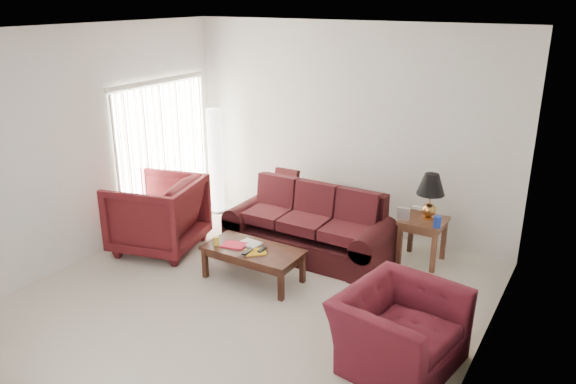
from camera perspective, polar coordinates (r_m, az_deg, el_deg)
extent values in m
plane|color=beige|center=(6.64, -3.82, -10.71)|extent=(5.00, 5.00, 0.00)
cube|color=silver|center=(8.59, -12.47, 3.82)|extent=(0.10, 2.00, 2.16)
cube|color=black|center=(8.39, -0.16, 1.10)|extent=(0.37, 0.19, 0.38)
cube|color=silver|center=(7.34, 11.65, -2.16)|extent=(0.16, 0.08, 0.16)
cylinder|color=#1835A1|center=(7.18, 14.93, -2.95)|extent=(0.11, 0.11, 0.15)
cube|color=silver|center=(7.60, 13.01, -1.51)|extent=(0.14, 0.17, 0.05)
imported|color=#481014|center=(7.82, -13.12, -2.23)|extent=(1.34, 1.32, 1.01)
imported|color=#49101B|center=(5.51, 11.22, -13.57)|extent=(1.16, 1.28, 0.73)
cube|color=red|center=(6.93, -5.51, -5.38)|extent=(0.32, 0.26, 0.02)
cube|color=white|center=(6.97, -3.86, -5.21)|extent=(0.29, 0.23, 0.02)
cube|color=gold|center=(6.74, -3.32, -6.11)|extent=(0.31, 0.31, 0.01)
cube|color=black|center=(6.70, -4.13, -6.05)|extent=(0.07, 0.19, 0.02)
cube|color=black|center=(6.75, -2.64, -5.85)|extent=(0.05, 0.16, 0.02)
cylinder|color=yellow|center=(6.95, -7.31, -4.95)|extent=(0.08, 0.08, 0.12)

